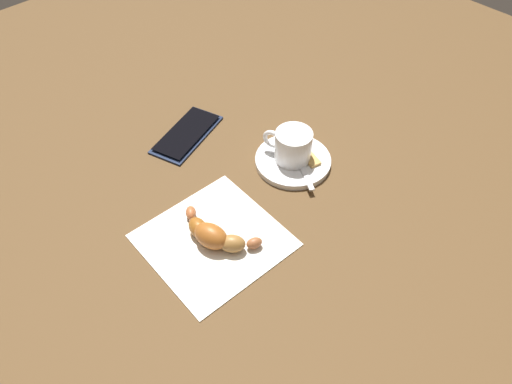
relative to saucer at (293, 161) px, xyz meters
name	(u,v)px	position (x,y,z in m)	size (l,w,h in m)	color
ground_plane	(245,203)	(0.13, 0.01, -0.01)	(1.80, 1.80, 0.00)	#4E371E
saucer	(293,161)	(0.00, 0.00, 0.00)	(0.13, 0.13, 0.01)	white
espresso_cup	(292,145)	(0.00, 0.00, 0.03)	(0.06, 0.09, 0.06)	white
teaspoon	(297,156)	(-0.01, 0.00, 0.01)	(0.07, 0.12, 0.01)	silver
sugar_packet	(306,153)	(-0.02, 0.01, 0.01)	(0.07, 0.02, 0.01)	tan
napkin	(214,240)	(0.21, 0.03, 0.00)	(0.20, 0.19, 0.00)	silver
croissant	(213,235)	(0.22, 0.04, 0.01)	(0.08, 0.14, 0.04)	#A05730
cell_phone	(187,134)	(0.09, -0.19, 0.00)	(0.16, 0.11, 0.01)	#151E37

